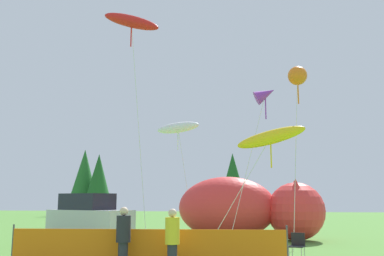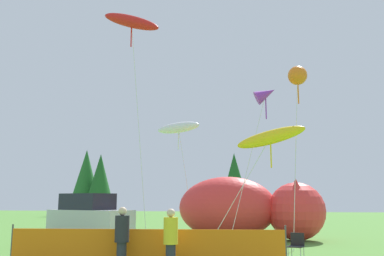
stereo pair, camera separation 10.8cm
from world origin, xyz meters
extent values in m
cube|color=#B7BCC1|center=(-4.73, 3.90, 0.89)|extent=(4.53, 3.17, 1.26)
cube|color=#1E232D|center=(-4.92, 3.98, 1.90)|extent=(2.73, 2.30, 0.75)
cylinder|color=black|center=(-3.21, 4.13, 0.31)|extent=(0.67, 0.46, 0.62)
cylinder|color=black|center=(-3.84, 2.64, 0.31)|extent=(0.67, 0.46, 0.62)
cylinder|color=black|center=(-5.62, 5.15, 0.31)|extent=(0.67, 0.46, 0.62)
cylinder|color=black|center=(-6.25, 3.67, 0.31)|extent=(0.67, 0.46, 0.62)
cube|color=black|center=(4.41, -0.39, 0.48)|extent=(0.60, 0.60, 0.03)
cube|color=black|center=(4.48, -0.18, 0.69)|extent=(0.44, 0.16, 0.43)
cylinder|color=#A5A5AD|center=(4.55, -0.65, 0.24)|extent=(0.02, 0.02, 0.48)
cylinder|color=#A5A5AD|center=(4.16, -0.53, 0.24)|extent=(0.02, 0.02, 0.48)
cylinder|color=#A5A5AD|center=(4.67, -0.26, 0.24)|extent=(0.02, 0.02, 0.48)
cylinder|color=#A5A5AD|center=(4.28, -0.14, 0.24)|extent=(0.02, 0.02, 0.48)
ellipsoid|color=red|center=(1.33, 7.12, 1.58)|extent=(5.08, 3.27, 3.17)
ellipsoid|color=yellow|center=(1.33, 7.12, 0.87)|extent=(3.26, 2.44, 1.42)
sphere|color=red|center=(4.79, 7.05, 1.42)|extent=(2.85, 2.85, 2.85)
cone|color=red|center=(4.79, 7.76, 2.56)|extent=(0.80, 0.80, 0.85)
cone|color=red|center=(4.79, 6.34, 2.56)|extent=(0.80, 0.80, 0.85)
cube|color=orange|center=(0.24, -3.38, 0.59)|extent=(7.65, 0.94, 1.17)
cylinder|color=#4C4C51|center=(-3.58, -3.83, 0.64)|extent=(0.05, 0.05, 1.29)
cylinder|color=#4C4C51|center=(4.06, -2.93, 0.64)|extent=(0.05, 0.05, 1.29)
cylinder|color=#26262D|center=(-0.30, -3.82, 1.20)|extent=(0.39, 0.39, 0.71)
sphere|color=beige|center=(-0.30, -3.82, 1.67)|extent=(0.23, 0.23, 0.23)
cylinder|color=yellow|center=(1.09, -3.91, 1.18)|extent=(0.38, 0.38, 0.69)
sphere|color=beige|center=(1.09, -3.91, 1.63)|extent=(0.22, 0.22, 0.22)
cylinder|color=silver|center=(-1.09, 8.39, 3.06)|extent=(1.08, 0.51, 6.12)
ellipsoid|color=white|center=(-1.61, 8.63, 6.11)|extent=(2.63, 0.96, 0.91)
cylinder|color=white|center=(-1.61, 8.63, 5.41)|extent=(0.06, 0.06, 1.20)
cylinder|color=silver|center=(4.69, 3.35, 3.76)|extent=(0.55, 1.44, 7.52)
sphere|color=orange|center=(4.95, 4.05, 7.52)|extent=(0.86, 0.86, 0.86)
cylinder|color=orange|center=(4.95, 4.05, 6.82)|extent=(0.06, 0.06, 1.20)
cylinder|color=silver|center=(-2.51, 4.12, 5.35)|extent=(0.87, 0.49, 10.69)
ellipsoid|color=red|center=(-2.93, 3.89, 10.69)|extent=(2.94, 0.99, 1.42)
cylinder|color=red|center=(-2.93, 3.89, 9.99)|extent=(0.06, 0.06, 1.20)
cylinder|color=silver|center=(2.58, 5.36, 3.67)|extent=(1.78, 2.37, 7.35)
cone|color=purple|center=(3.45, 6.53, 7.34)|extent=(1.32, 0.88, 1.12)
cylinder|color=purple|center=(3.45, 6.53, 6.64)|extent=(0.06, 0.06, 1.20)
cylinder|color=silver|center=(2.30, 3.14, 2.31)|extent=(2.76, 0.15, 4.63)
ellipsoid|color=yellow|center=(3.67, 3.20, 4.61)|extent=(3.12, 1.28, 1.24)
cylinder|color=yellow|center=(3.67, 3.20, 3.91)|extent=(0.06, 0.06, 1.20)
cylinder|color=brown|center=(-18.46, 36.89, 0.94)|extent=(0.60, 0.60, 1.88)
cone|color=#1E5623|center=(-18.46, 36.89, 4.88)|extent=(3.30, 3.30, 6.01)
cylinder|color=brown|center=(-19.75, 38.55, 0.64)|extent=(0.41, 0.41, 1.27)
cone|color=#2D6B2D|center=(-19.75, 38.55, 3.30)|extent=(2.24, 2.24, 4.07)
cylinder|color=brown|center=(-1.22, 37.62, 0.92)|extent=(0.59, 0.59, 1.84)
cone|color=#1E5623|center=(-1.22, 37.62, 4.78)|extent=(3.23, 3.23, 5.88)
cylinder|color=brown|center=(-21.10, 38.32, 1.03)|extent=(0.66, 0.66, 2.07)
cone|color=#236028|center=(-21.10, 38.32, 5.37)|extent=(3.64, 3.64, 6.61)
camera|label=1|loc=(3.77, -15.14, 1.97)|focal=40.00mm
camera|label=2|loc=(3.87, -15.12, 1.97)|focal=40.00mm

